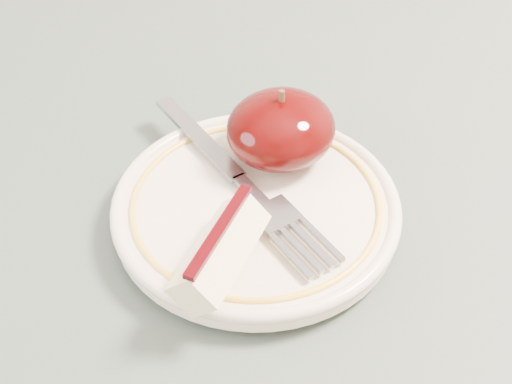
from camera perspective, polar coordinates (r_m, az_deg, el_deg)
table at (r=0.54m, az=-7.47°, el=-9.83°), size 0.90×0.90×0.75m
plate at (r=0.47m, az=-0.00°, el=-1.25°), size 0.19×0.19×0.02m
apple_half at (r=0.48m, az=2.00°, el=5.07°), size 0.08×0.07×0.05m
apple_wedge at (r=0.41m, az=-2.88°, el=-4.73°), size 0.08×0.07×0.04m
fork at (r=0.47m, az=-1.30°, el=1.03°), size 0.03×0.20×0.00m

